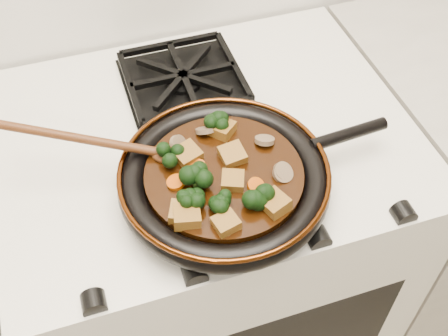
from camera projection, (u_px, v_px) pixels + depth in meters
name	position (u px, v px, depth m)	size (l,w,h in m)	color
stove	(209.00, 261.00, 1.37)	(0.76, 0.60, 0.90)	silver
burner_grate_front	(229.00, 184.00, 0.93)	(0.23, 0.23, 0.03)	black
burner_grate_back	(183.00, 79.00, 1.10)	(0.23, 0.23, 0.03)	black
skillet	(225.00, 178.00, 0.90)	(0.47, 0.34, 0.05)	black
braising_sauce	(224.00, 177.00, 0.90)	(0.25, 0.25, 0.02)	black
tofu_cube_0	(187.00, 216.00, 0.82)	(0.04, 0.04, 0.02)	brown
tofu_cube_1	(222.00, 129.00, 0.94)	(0.04, 0.04, 0.02)	brown
tofu_cube_2	(232.00, 155.00, 0.90)	(0.04, 0.04, 0.02)	brown
tofu_cube_3	(274.00, 204.00, 0.84)	(0.04, 0.04, 0.02)	brown
tofu_cube_4	(187.00, 155.00, 0.90)	(0.04, 0.04, 0.02)	brown
tofu_cube_5	(233.00, 181.00, 0.87)	(0.03, 0.04, 0.02)	brown
tofu_cube_6	(226.00, 224.00, 0.82)	(0.04, 0.03, 0.02)	brown
tofu_cube_7	(181.00, 213.00, 0.83)	(0.03, 0.03, 0.02)	brown
broccoli_floret_0	(191.00, 200.00, 0.84)	(0.06, 0.06, 0.05)	black
broccoli_floret_1	(197.00, 181.00, 0.86)	(0.06, 0.06, 0.06)	black
broccoli_floret_2	(214.00, 126.00, 0.94)	(0.06, 0.06, 0.05)	black
broccoli_floret_3	(221.00, 206.00, 0.83)	(0.05, 0.05, 0.05)	black
broccoli_floret_4	(258.00, 203.00, 0.84)	(0.06, 0.06, 0.05)	black
broccoli_floret_5	(217.00, 120.00, 0.95)	(0.06, 0.06, 0.05)	black
broccoli_floret_6	(173.00, 156.00, 0.89)	(0.05, 0.05, 0.06)	black
carrot_coin_0	(256.00, 186.00, 0.86)	(0.03, 0.03, 0.01)	#B24404
carrot_coin_1	(173.00, 152.00, 0.91)	(0.03, 0.03, 0.01)	#B24404
carrot_coin_2	(198.00, 167.00, 0.89)	(0.03, 0.03, 0.01)	#B24404
carrot_coin_3	(176.00, 182.00, 0.87)	(0.03, 0.03, 0.01)	#B24404
mushroom_slice_0	(283.00, 173.00, 0.88)	(0.03, 0.03, 0.01)	brown
mushroom_slice_1	(283.00, 171.00, 0.88)	(0.03, 0.03, 0.01)	brown
mushroom_slice_2	(207.00, 130.00, 0.94)	(0.04, 0.04, 0.01)	brown
mushroom_slice_3	(178.00, 144.00, 0.92)	(0.03, 0.03, 0.01)	brown
mushroom_slice_4	(265.00, 140.00, 0.92)	(0.03, 0.03, 0.01)	brown
wooden_spoon	(119.00, 145.00, 0.90)	(0.17, 0.08, 0.27)	#4D2710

